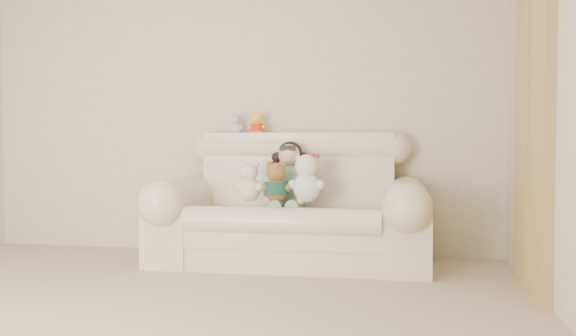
{
  "coord_description": "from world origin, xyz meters",
  "views": [
    {
      "loc": [
        1.42,
        -2.59,
        0.91
      ],
      "look_at": [
        0.58,
        1.9,
        0.75
      ],
      "focal_mm": 37.85,
      "sensor_mm": 36.0,
      "label": 1
    }
  ],
  "objects_px": {
    "white_cat": "(307,173)",
    "cream_teddy": "(249,177)",
    "brown_teddy": "(277,178)",
    "sofa": "(290,198)",
    "seated_child": "(289,175)"
  },
  "relations": [
    {
      "from": "white_cat",
      "to": "cream_teddy",
      "type": "relative_size",
      "value": 1.22
    },
    {
      "from": "brown_teddy",
      "to": "white_cat",
      "type": "xyz_separation_m",
      "value": [
        0.22,
        0.03,
        0.04
      ]
    },
    {
      "from": "sofa",
      "to": "cream_teddy",
      "type": "distance_m",
      "value": 0.36
    },
    {
      "from": "sofa",
      "to": "seated_child",
      "type": "height_order",
      "value": "sofa"
    },
    {
      "from": "brown_teddy",
      "to": "white_cat",
      "type": "relative_size",
      "value": 0.82
    },
    {
      "from": "seated_child",
      "to": "cream_teddy",
      "type": "xyz_separation_m",
      "value": [
        -0.27,
        -0.21,
        -0.01
      ]
    },
    {
      "from": "cream_teddy",
      "to": "sofa",
      "type": "bearing_deg",
      "value": 13.15
    },
    {
      "from": "sofa",
      "to": "brown_teddy",
      "type": "relative_size",
      "value": 5.91
    },
    {
      "from": "white_cat",
      "to": "cream_teddy",
      "type": "height_order",
      "value": "white_cat"
    },
    {
      "from": "sofa",
      "to": "seated_child",
      "type": "distance_m",
      "value": 0.2
    },
    {
      "from": "brown_teddy",
      "to": "cream_teddy",
      "type": "distance_m",
      "value": 0.22
    },
    {
      "from": "white_cat",
      "to": "seated_child",
      "type": "bearing_deg",
      "value": 148.85
    },
    {
      "from": "cream_teddy",
      "to": "seated_child",
      "type": "bearing_deg",
      "value": 26.94
    },
    {
      "from": "sofa",
      "to": "brown_teddy",
      "type": "distance_m",
      "value": 0.23
    },
    {
      "from": "seated_child",
      "to": "brown_teddy",
      "type": "relative_size",
      "value": 1.53
    }
  ]
}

